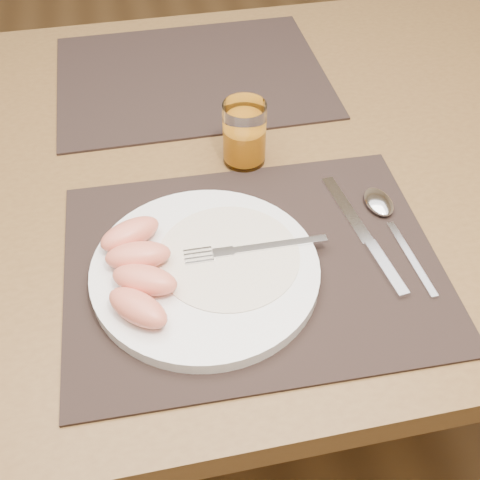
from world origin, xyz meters
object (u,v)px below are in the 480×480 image
object	(u,v)px
placemat_far	(192,76)
plate	(205,271)
placemat_near	(252,264)
fork	(243,250)
spoon	(383,210)
knife	(369,242)
table	(216,198)
juice_glass	(244,136)

from	to	relation	value
placemat_far	plate	world-z (taller)	plate
placemat_near	plate	distance (m)	0.06
fork	spoon	size ratio (longest dim) A/B	0.91
plate	spoon	world-z (taller)	plate
spoon	plate	bearing A→B (deg)	-166.48
knife	spoon	distance (m)	0.06
fork	knife	xyz separation A→B (m)	(0.16, -0.01, -0.02)
plate	fork	bearing A→B (deg)	16.75
fork	knife	size ratio (longest dim) A/B	0.79
table	placemat_near	xyz separation A→B (m)	(0.01, -0.22, 0.09)
placemat_near	table	bearing A→B (deg)	92.12
table	plate	size ratio (longest dim) A/B	5.19
knife	juice_glass	size ratio (longest dim) A/B	2.40
table	placemat_far	distance (m)	0.24
knife	spoon	xyz separation A→B (m)	(0.04, 0.05, 0.00)
table	spoon	distance (m)	0.27
placemat_near	fork	bearing A→B (deg)	145.07
table	placemat_far	bearing A→B (deg)	90.18
fork	placemat_far	bearing A→B (deg)	89.87
placemat_far	fork	size ratio (longest dim) A/B	2.57
table	juice_glass	world-z (taller)	juice_glass
table	placemat_far	xyz separation A→B (m)	(-0.00, 0.22, 0.09)
fork	juice_glass	size ratio (longest dim) A/B	1.91
table	fork	xyz separation A→B (m)	(-0.00, -0.21, 0.11)
placemat_far	juice_glass	distance (m)	0.25
placemat_far	fork	world-z (taller)	fork
fork	plate	bearing A→B (deg)	-163.25
knife	juice_glass	distance (m)	0.23
plate	placemat_far	bearing A→B (deg)	83.61
placemat_near	juice_glass	distance (m)	0.20
table	knife	xyz separation A→B (m)	(0.16, -0.22, 0.09)
fork	spoon	xyz separation A→B (m)	(0.20, 0.04, -0.01)
placemat_far	plate	bearing A→B (deg)	-96.39
knife	placemat_far	bearing A→B (deg)	109.82
knife	spoon	world-z (taller)	spoon
table	placemat_far	world-z (taller)	placemat_far
placemat_near	juice_glass	world-z (taller)	juice_glass
placemat_near	knife	world-z (taller)	knife
spoon	placemat_near	bearing A→B (deg)	-164.68
table	placemat_near	distance (m)	0.24
table	fork	bearing A→B (deg)	-90.45
placemat_near	placemat_far	size ratio (longest dim) A/B	1.00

